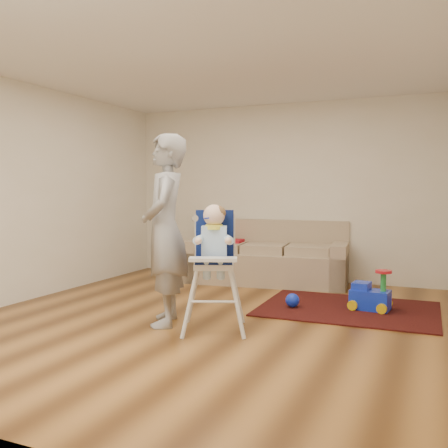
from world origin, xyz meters
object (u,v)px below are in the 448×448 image
at_px(side_table, 208,263).
at_px(toy_ball, 292,300).
at_px(high_chair, 214,270).
at_px(ride_on_toy, 370,289).
at_px(adult, 165,230).
at_px(sofa, 266,252).

distance_m(side_table, toy_ball, 2.28).
bearing_deg(high_chair, side_table, 94.35).
relative_size(ride_on_toy, high_chair, 0.37).
bearing_deg(toy_ball, adult, -131.24).
height_order(ride_on_toy, high_chair, high_chair).
height_order(side_table, ride_on_toy, ride_on_toy).
bearing_deg(side_table, toy_ball, -38.96).
bearing_deg(toy_ball, side_table, 141.04).
bearing_deg(high_chair, toy_ball, 46.13).
bearing_deg(sofa, adult, -100.93).
bearing_deg(adult, ride_on_toy, 101.56).
distance_m(sofa, side_table, 0.98).
relative_size(toy_ball, high_chair, 0.13).
distance_m(sofa, high_chair, 2.64).
distance_m(sofa, toy_ball, 1.70).
relative_size(sofa, high_chair, 1.97).
relative_size(sofa, adult, 1.26).
xyz_separation_m(side_table, high_chair, (1.30, -2.60, 0.37)).
xyz_separation_m(side_table, ride_on_toy, (2.61, -1.17, 0.02)).
relative_size(sofa, ride_on_toy, 5.27).
relative_size(ride_on_toy, adult, 0.24).
height_order(side_table, adult, adult).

